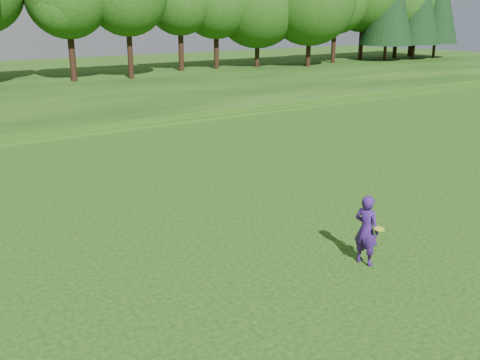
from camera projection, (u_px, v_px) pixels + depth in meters
ground at (382, 285)px, 12.14m from camera, size 140.00×140.00×0.00m
berm at (23, 94)px, 38.93m from camera, size 130.00×30.00×0.60m
walking_path at (88, 131)px, 27.94m from camera, size 130.00×1.60×0.04m
woman at (366, 230)px, 12.97m from camera, size 0.54×0.84×1.77m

